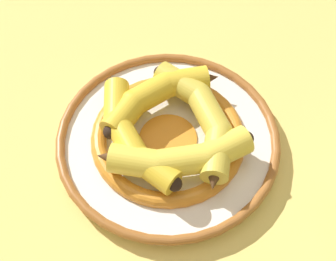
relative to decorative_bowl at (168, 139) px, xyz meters
name	(u,v)px	position (x,y,z in m)	size (l,w,h in m)	color
ground_plane	(148,140)	(0.02, -0.02, -0.01)	(2.80, 2.80, 0.00)	#E5CC6B
decorative_bowl	(168,139)	(0.00, 0.00, 0.00)	(0.30, 0.30, 0.03)	white
banana_a	(157,95)	(-0.02, -0.05, 0.03)	(0.19, 0.06, 0.04)	gold
banana_b	(130,134)	(0.05, -0.02, 0.03)	(0.08, 0.20, 0.03)	gold
banana_c	(178,158)	(0.02, 0.05, 0.03)	(0.19, 0.12, 0.04)	yellow
banana_d	(203,118)	(-0.04, 0.02, 0.03)	(0.10, 0.20, 0.04)	gold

